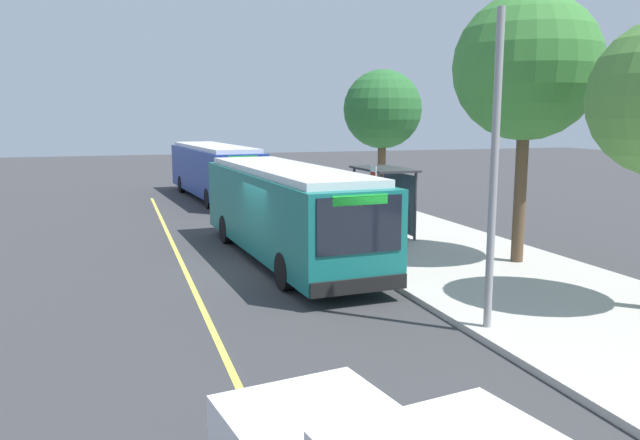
{
  "coord_description": "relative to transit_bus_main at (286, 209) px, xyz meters",
  "views": [
    {
      "loc": [
        17.63,
        -3.95,
        4.45
      ],
      "look_at": [
        1.84,
        1.19,
        1.71
      ],
      "focal_mm": 35.04,
      "sensor_mm": 36.0,
      "label": 1
    }
  ],
  "objects": [
    {
      "name": "bus_shelter",
      "position": [
        -2.4,
        4.47,
        0.3
      ],
      "size": [
        2.9,
        1.6,
        2.48
      ],
      "color": "#333338",
      "rests_on": "sidewalk_curb"
    },
    {
      "name": "sidewalk_curb",
      "position": [
        1.05,
        4.99,
        -1.54
      ],
      "size": [
        44.0,
        6.4,
        0.15
      ],
      "primitive_type": "cube",
      "color": "#B7B2A8",
      "rests_on": "ground_plane"
    },
    {
      "name": "ground_plane",
      "position": [
        1.05,
        -1.01,
        -1.62
      ],
      "size": [
        120.0,
        120.0,
        0.0
      ],
      "primitive_type": "plane",
      "color": "#38383A"
    },
    {
      "name": "street_tree_downstreet",
      "position": [
        -6.79,
        6.21,
        3.15
      ],
      "size": [
        3.43,
        3.43,
        6.36
      ],
      "color": "brown",
      "rests_on": "sidewalk_curb"
    },
    {
      "name": "utility_pole",
      "position": [
        7.92,
        2.2,
        1.73
      ],
      "size": [
        0.16,
        0.16,
        6.4
      ],
      "primitive_type": "cylinder",
      "color": "gray",
      "rests_on": "sidewalk_curb"
    },
    {
      "name": "transit_bus_main",
      "position": [
        0.0,
        0.0,
        0.0
      ],
      "size": [
        11.06,
        3.24,
        2.95
      ],
      "color": "#146B66",
      "rests_on": "ground_plane"
    },
    {
      "name": "transit_bus_second",
      "position": [
        -15.71,
        0.12,
        0.0
      ],
      "size": [
        11.97,
        3.54,
        2.95
      ],
      "color": "navy",
      "rests_on": "ground_plane"
    },
    {
      "name": "street_tree_near_shelter",
      "position": [
        3.01,
        6.4,
        4.24
      ],
      "size": [
        4.22,
        4.22,
        7.85
      ],
      "color": "brown",
      "rests_on": "sidewalk_curb"
    },
    {
      "name": "route_sign_post",
      "position": [
        0.34,
        2.82,
        0.34
      ],
      "size": [
        0.44,
        0.08,
        2.8
      ],
      "color": "#333338",
      "rests_on": "sidewalk_curb"
    },
    {
      "name": "waiting_bench",
      "position": [
        -2.23,
        4.47,
        -0.98
      ],
      "size": [
        1.6,
        0.48,
        0.95
      ],
      "color": "brown",
      "rests_on": "sidewalk_curb"
    },
    {
      "name": "lane_stripe_center",
      "position": [
        1.05,
        -3.21,
        -1.61
      ],
      "size": [
        36.0,
        0.14,
        0.01
      ],
      "primitive_type": "cube",
      "color": "#E0D64C",
      "rests_on": "ground_plane"
    }
  ]
}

